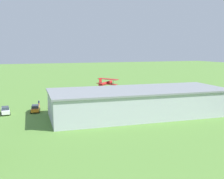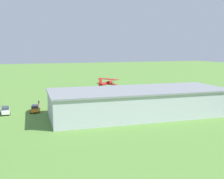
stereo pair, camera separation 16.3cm
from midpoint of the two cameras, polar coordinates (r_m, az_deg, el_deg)
name	(u,v)px [view 1 (the left image)]	position (r m, az deg, el deg)	size (l,w,h in m)	color
ground_plane	(85,92)	(92.39, -5.62, -0.59)	(400.00, 400.00, 0.00)	#568438
hangar	(139,102)	(60.28, 5.61, -2.61)	(39.73, 17.38, 5.77)	#B7BCC6
biplane	(106,83)	(86.13, -1.28, 1.42)	(6.81, 7.46, 3.48)	#B21E1E
car_orange	(35,108)	(65.82, -15.80, -3.80)	(2.48, 4.72, 1.55)	orange
car_white	(5,110)	(65.49, -21.45, -4.08)	(2.09, 4.28, 1.70)	white
person_at_fence_line	(180,95)	(82.91, 13.92, -1.22)	(0.54, 0.54, 1.74)	#3F3F47
person_watching_takeoff	(53,103)	(70.17, -12.26, -2.87)	(0.46, 0.46, 1.76)	#72338C
person_near_hangar_door	(157,96)	(80.63, 9.31, -1.34)	(0.52, 0.52, 1.75)	#B23333
person_crossing_taxiway	(39,103)	(72.31, -15.11, -2.72)	(0.53, 0.53, 1.57)	#B23333
person_by_parked_cars	(53,105)	(68.00, -12.38, -3.28)	(0.49, 0.49, 1.66)	orange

